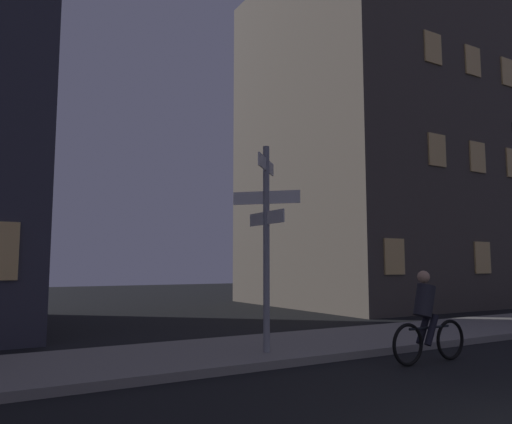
{
  "coord_description": "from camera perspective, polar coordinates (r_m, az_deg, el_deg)",
  "views": [
    {
      "loc": [
        -5.15,
        -2.1,
        1.7
      ],
      "look_at": [
        -0.75,
        5.4,
        2.65
      ],
      "focal_mm": 34.51,
      "sensor_mm": 36.0,
      "label": 1
    }
  ],
  "objects": [
    {
      "name": "building_right_block",
      "position": [
        23.52,
        13.03,
        7.83
      ],
      "size": [
        9.31,
        9.37,
        14.69
      ],
      "color": "#4C443D",
      "rests_on": "ground_plane"
    },
    {
      "name": "cyclist",
      "position": [
        9.39,
        19.21,
        -11.72
      ],
      "size": [
        1.82,
        0.32,
        1.61
      ],
      "color": "black",
      "rests_on": "ground_plane"
    },
    {
      "name": "signpost",
      "position": [
        9.15,
        1.21,
        -2.07
      ],
      "size": [
        0.93,
        1.18,
        3.81
      ],
      "color": "gray",
      "rests_on": "sidewalk_kerb"
    },
    {
      "name": "sidewalk_kerb",
      "position": [
        10.03,
        1.0,
        -15.58
      ],
      "size": [
        40.0,
        2.88,
        0.14
      ],
      "primitive_type": "cube",
      "color": "gray",
      "rests_on": "ground_plane"
    }
  ]
}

